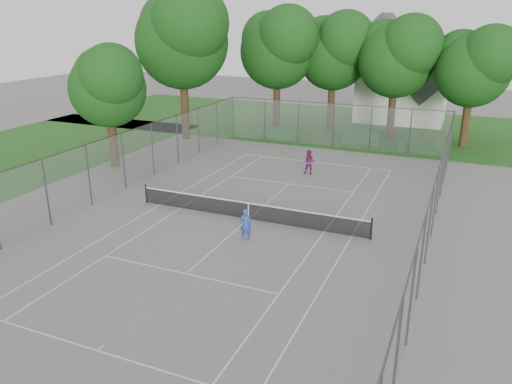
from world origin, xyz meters
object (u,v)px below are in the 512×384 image
at_px(house, 403,79).
at_px(girl_player, 246,224).
at_px(woman_player, 309,162).
at_px(tennis_net, 248,210).

height_order(house, girl_player, house).
bearing_deg(woman_player, house, 77.64).
bearing_deg(woman_player, tennis_net, -97.93).
bearing_deg(tennis_net, girl_player, -69.22).
height_order(girl_player, woman_player, woman_player).
distance_m(tennis_net, girl_player, 2.46).
relative_size(tennis_net, house, 1.23).
relative_size(girl_player, woman_player, 0.91).
bearing_deg(girl_player, woman_player, -103.89).
bearing_deg(tennis_net, woman_player, 86.54).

